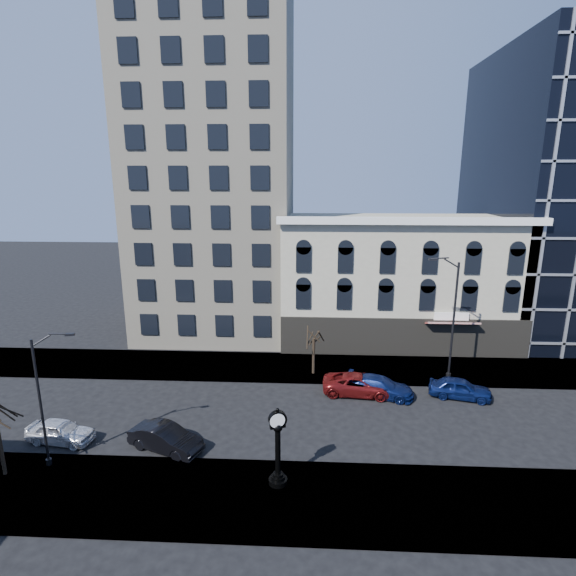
# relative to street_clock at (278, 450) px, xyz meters

# --- Properties ---
(ground) EXTENTS (160.00, 160.00, 0.00)m
(ground) POSITION_rel_street_clock_xyz_m (-2.01, 6.93, -2.09)
(ground) COLOR black
(ground) RESTS_ON ground
(sidewalk_far) EXTENTS (160.00, 6.00, 0.12)m
(sidewalk_far) POSITION_rel_street_clock_xyz_m (-2.01, 14.93, -2.03)
(sidewalk_far) COLOR gray
(sidewalk_far) RESTS_ON ground
(sidewalk_near) EXTENTS (160.00, 6.00, 0.12)m
(sidewalk_near) POSITION_rel_street_clock_xyz_m (-2.01, -1.07, -2.03)
(sidewalk_near) COLOR gray
(sidewalk_near) RESTS_ON ground
(cream_tower) EXTENTS (15.90, 15.40, 42.50)m
(cream_tower) POSITION_rel_street_clock_xyz_m (-8.13, 25.81, 17.23)
(cream_tower) COLOR beige
(cream_tower) RESTS_ON ground
(victorian_row) EXTENTS (22.60, 11.19, 12.50)m
(victorian_row) POSITION_rel_street_clock_xyz_m (9.99, 22.82, 3.90)
(victorian_row) COLOR #B3AD94
(victorian_row) RESTS_ON ground
(street_clock) EXTENTS (0.99, 0.99, 4.36)m
(street_clock) POSITION_rel_street_clock_xyz_m (0.00, 0.00, 0.00)
(street_clock) COLOR black
(street_clock) RESTS_ON sidewalk_near
(street_lamp_near) EXTENTS (2.00, 0.73, 7.89)m
(street_lamp_near) POSITION_rel_street_clock_xyz_m (-12.39, 1.08, 3.98)
(street_lamp_near) COLOR black
(street_lamp_near) RESTS_ON sidewalk_near
(street_lamp_far) EXTENTS (2.59, 0.59, 10.00)m
(street_lamp_far) POSITION_rel_street_clock_xyz_m (11.98, 13.33, 5.57)
(street_lamp_far) COLOR black
(street_lamp_far) RESTS_ON sidewalk_far
(bare_tree_far) EXTENTS (2.83, 2.83, 4.85)m
(bare_tree_far) POSITION_rel_street_clock_xyz_m (1.93, 13.71, 1.68)
(bare_tree_far) COLOR black
(bare_tree_far) RESTS_ON sidewalk_far
(car_near_a) EXTENTS (4.28, 2.17, 1.40)m
(car_near_a) POSITION_rel_street_clock_xyz_m (-13.58, 3.32, -1.40)
(car_near_a) COLOR silver
(car_near_a) RESTS_ON ground
(car_near_b) EXTENTS (4.82, 3.13, 1.50)m
(car_near_b) POSITION_rel_street_clock_xyz_m (-6.89, 2.83, -1.34)
(car_near_b) COLOR black
(car_near_b) RESTS_ON ground
(car_far_a) EXTENTS (5.56, 2.95, 1.49)m
(car_far_a) POSITION_rel_street_clock_xyz_m (5.30, 10.52, -1.35)
(car_far_a) COLOR maroon
(car_far_a) RESTS_ON ground
(car_far_b) EXTENTS (5.37, 3.47, 1.45)m
(car_far_b) POSITION_rel_street_clock_xyz_m (6.82, 10.30, -1.37)
(car_far_b) COLOR #0C194C
(car_far_b) RESTS_ON ground
(car_far_c) EXTENTS (4.67, 2.74, 1.49)m
(car_far_c) POSITION_rel_street_clock_xyz_m (12.65, 10.26, -1.35)
(car_far_c) COLOR #0C194C
(car_far_c) RESTS_ON ground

